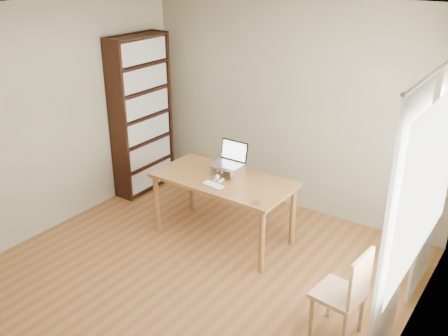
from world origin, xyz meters
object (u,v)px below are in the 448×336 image
Objects in this scene: desk at (223,185)px; keyboard at (214,185)px; bookshelf at (142,115)px; cat at (229,170)px; laptop at (230,158)px; chair at (347,292)px.

keyboard is at bearing -81.67° from desk.
bookshelf is 4.45× the size of cat.
desk is 4.55× the size of laptop.
bookshelf reaches higher than keyboard.
desk is at bearing -92.44° from cat.
bookshelf is at bearing 165.84° from chair.
cat is (0.01, 0.11, 0.15)m from desk.
keyboard is (0.03, -0.36, -0.18)m from laptop.
laptop is at bearing 90.76° from desk.
desk is 0.18m from cat.
desk is 1.80× the size of chair.
bookshelf is 3.68m from chair.
cat reaches higher than keyboard.
desk is at bearing -89.24° from laptop.
bookshelf reaches higher than desk.
laptop is at bearing 159.05° from chair.
bookshelf is 1.35× the size of desk.
chair is at bearing -20.01° from bookshelf.
laptop reaches higher than cat.
laptop is 0.40m from keyboard.
laptop is at bearing 100.70° from cat.
chair is at bearing -26.05° from laptop.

